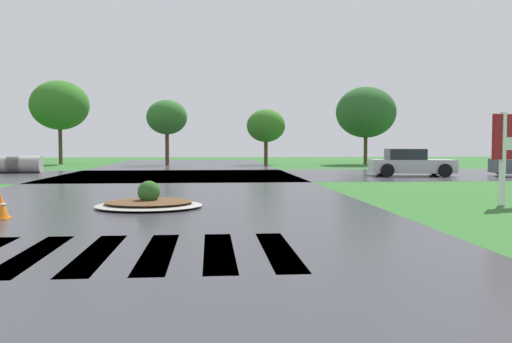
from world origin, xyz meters
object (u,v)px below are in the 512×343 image
at_px(car_dark_suv, 410,163).
at_px(drainage_pipe_stack, 15,164).
at_px(traffic_cone, 0,206).
at_px(median_island, 149,203).

relative_size(car_dark_suv, drainage_pipe_stack, 1.50).
bearing_deg(car_dark_suv, drainage_pipe_stack, 175.45).
distance_m(car_dark_suv, traffic_cone, 19.97).
bearing_deg(traffic_cone, drainage_pipe_stack, 108.48).
relative_size(car_dark_suv, traffic_cone, 7.15).
relative_size(median_island, drainage_pipe_stack, 0.95).
distance_m(drainage_pipe_stack, traffic_cone, 19.30).
xyz_separation_m(median_island, car_dark_suv, (11.39, 12.15, 0.49)).
bearing_deg(median_island, traffic_cone, -149.03).
distance_m(median_island, traffic_cone, 3.43).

